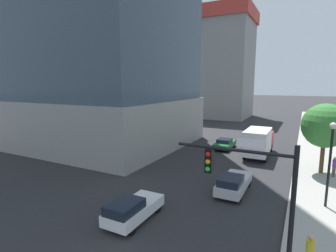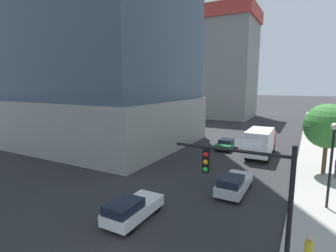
{
  "view_description": "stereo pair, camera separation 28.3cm",
  "coord_description": "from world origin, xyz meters",
  "px_view_note": "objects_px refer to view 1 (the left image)",
  "views": [
    {
      "loc": [
        6.99,
        -6.51,
        8.23
      ],
      "look_at": [
        -1.23,
        9.14,
        5.38
      ],
      "focal_mm": 27.92,
      "sensor_mm": 36.0,
      "label": 1
    },
    {
      "loc": [
        7.24,
        -6.38,
        8.23
      ],
      "look_at": [
        -1.23,
        9.14,
        5.38
      ],
      "focal_mm": 27.92,
      "sensor_mm": 36.0,
      "label": 2
    }
  ],
  "objects_px": {
    "pedestrian_purple_shirt": "(334,167)",
    "car_silver": "(233,183)",
    "street_tree": "(325,126)",
    "box_truck": "(259,141)",
    "car_green": "(225,144)",
    "traffic_light_pole": "(251,182)",
    "street_lamp": "(331,152)",
    "construction_building": "(220,59)",
    "car_white": "(132,209)"
  },
  "relations": [
    {
      "from": "pedestrian_purple_shirt",
      "to": "car_silver",
      "type": "bearing_deg",
      "value": -134.63
    },
    {
      "from": "street_tree",
      "to": "box_truck",
      "type": "distance_m",
      "value": 7.68
    },
    {
      "from": "street_tree",
      "to": "car_green",
      "type": "distance_m",
      "value": 12.46
    },
    {
      "from": "traffic_light_pole",
      "to": "street_lamp",
      "type": "xyz_separation_m",
      "value": [
        3.45,
        8.52,
        -0.28
      ]
    },
    {
      "from": "car_green",
      "to": "box_truck",
      "type": "height_order",
      "value": "box_truck"
    },
    {
      "from": "car_silver",
      "to": "pedestrian_purple_shirt",
      "type": "xyz_separation_m",
      "value": [
        7.08,
        7.17,
        0.3
      ]
    },
    {
      "from": "street_lamp",
      "to": "box_truck",
      "type": "bearing_deg",
      "value": 118.35
    },
    {
      "from": "street_tree",
      "to": "car_green",
      "type": "bearing_deg",
      "value": 152.79
    },
    {
      "from": "construction_building",
      "to": "street_lamp",
      "type": "distance_m",
      "value": 51.01
    },
    {
      "from": "construction_building",
      "to": "pedestrian_purple_shirt",
      "type": "xyz_separation_m",
      "value": [
        22.18,
        -38.3,
        -13.2
      ]
    },
    {
      "from": "construction_building",
      "to": "car_white",
      "type": "xyz_separation_m",
      "value": [
        10.72,
        -52.54,
        -13.5
      ]
    },
    {
      "from": "street_lamp",
      "to": "car_silver",
      "type": "xyz_separation_m",
      "value": [
        -6.1,
        -0.26,
        -3.11
      ]
    },
    {
      "from": "car_silver",
      "to": "traffic_light_pole",
      "type": "bearing_deg",
      "value": -72.23
    },
    {
      "from": "traffic_light_pole",
      "to": "box_truck",
      "type": "bearing_deg",
      "value": 97.61
    },
    {
      "from": "car_white",
      "to": "car_green",
      "type": "relative_size",
      "value": 0.96
    },
    {
      "from": "street_lamp",
      "to": "construction_building",
      "type": "bearing_deg",
      "value": 115.12
    },
    {
      "from": "construction_building",
      "to": "street_tree",
      "type": "distance_m",
      "value": 44.27
    },
    {
      "from": "car_white",
      "to": "pedestrian_purple_shirt",
      "type": "bearing_deg",
      "value": 51.16
    },
    {
      "from": "street_lamp",
      "to": "traffic_light_pole",
      "type": "bearing_deg",
      "value": -112.05
    },
    {
      "from": "construction_building",
      "to": "street_lamp",
      "type": "height_order",
      "value": "construction_building"
    },
    {
      "from": "traffic_light_pole",
      "to": "car_green",
      "type": "xyz_separation_m",
      "value": [
        -7.03,
        21.55,
        -3.5
      ]
    },
    {
      "from": "construction_building",
      "to": "street_lamp",
      "type": "relative_size",
      "value": 5.81
    },
    {
      "from": "pedestrian_purple_shirt",
      "to": "traffic_light_pole",
      "type": "bearing_deg",
      "value": -106.02
    },
    {
      "from": "car_green",
      "to": "pedestrian_purple_shirt",
      "type": "relative_size",
      "value": 2.49
    },
    {
      "from": "car_white",
      "to": "street_tree",
      "type": "bearing_deg",
      "value": 54.83
    },
    {
      "from": "car_green",
      "to": "car_white",
      "type": "bearing_deg",
      "value": -90.0
    },
    {
      "from": "traffic_light_pole",
      "to": "car_silver",
      "type": "bearing_deg",
      "value": 107.77
    },
    {
      "from": "traffic_light_pole",
      "to": "car_green",
      "type": "bearing_deg",
      "value": 108.06
    },
    {
      "from": "construction_building",
      "to": "car_green",
      "type": "relative_size",
      "value": 7.42
    },
    {
      "from": "car_silver",
      "to": "car_green",
      "type": "distance_m",
      "value": 13.99
    },
    {
      "from": "construction_building",
      "to": "box_truck",
      "type": "xyz_separation_m",
      "value": [
        15.1,
        -33.91,
        -12.49
      ]
    },
    {
      "from": "street_tree",
      "to": "car_green",
      "type": "xyz_separation_m",
      "value": [
        -10.53,
        5.41,
        -3.88
      ]
    },
    {
      "from": "car_silver",
      "to": "box_truck",
      "type": "height_order",
      "value": "box_truck"
    },
    {
      "from": "car_silver",
      "to": "car_white",
      "type": "xyz_separation_m",
      "value": [
        -4.38,
        -7.06,
        -0.0
      ]
    },
    {
      "from": "car_green",
      "to": "box_truck",
      "type": "xyz_separation_m",
      "value": [
        4.38,
        -1.73,
        1.12
      ]
    },
    {
      "from": "traffic_light_pole",
      "to": "pedestrian_purple_shirt",
      "type": "distance_m",
      "value": 16.35
    },
    {
      "from": "box_truck",
      "to": "car_silver",
      "type": "bearing_deg",
      "value": -90.0
    },
    {
      "from": "construction_building",
      "to": "car_silver",
      "type": "height_order",
      "value": "construction_building"
    },
    {
      "from": "street_lamp",
      "to": "pedestrian_purple_shirt",
      "type": "height_order",
      "value": "street_lamp"
    },
    {
      "from": "construction_building",
      "to": "box_truck",
      "type": "height_order",
      "value": "construction_building"
    },
    {
      "from": "street_lamp",
      "to": "box_truck",
      "type": "relative_size",
      "value": 0.79
    },
    {
      "from": "car_green",
      "to": "box_truck",
      "type": "distance_m",
      "value": 4.84
    },
    {
      "from": "box_truck",
      "to": "pedestrian_purple_shirt",
      "type": "distance_m",
      "value": 8.36
    },
    {
      "from": "street_tree",
      "to": "pedestrian_purple_shirt",
      "type": "bearing_deg",
      "value": -36.99
    },
    {
      "from": "box_truck",
      "to": "car_green",
      "type": "bearing_deg",
      "value": 158.48
    },
    {
      "from": "street_tree",
      "to": "pedestrian_purple_shirt",
      "type": "xyz_separation_m",
      "value": [
        0.94,
        -0.71,
        -3.46
      ]
    },
    {
      "from": "car_silver",
      "to": "car_green",
      "type": "height_order",
      "value": "car_silver"
    },
    {
      "from": "car_white",
      "to": "box_truck",
      "type": "bearing_deg",
      "value": 76.76
    },
    {
      "from": "street_tree",
      "to": "box_truck",
      "type": "bearing_deg",
      "value": 149.05
    },
    {
      "from": "traffic_light_pole",
      "to": "pedestrian_purple_shirt",
      "type": "bearing_deg",
      "value": 73.98
    }
  ]
}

